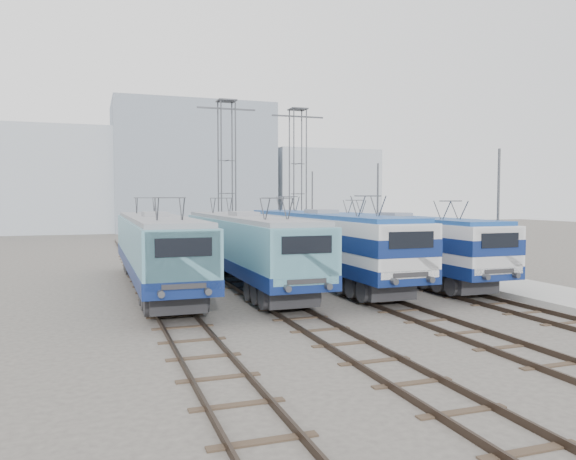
# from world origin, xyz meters

# --- Properties ---
(ground) EXTENTS (160.00, 160.00, 0.00)m
(ground) POSITION_xyz_m (0.00, 0.00, 0.00)
(ground) COLOR #514C47
(platform) EXTENTS (4.00, 70.00, 0.30)m
(platform) POSITION_xyz_m (10.20, 8.00, 0.15)
(platform) COLOR #9E9E99
(platform) RESTS_ON ground
(locomotive_far_left) EXTENTS (2.90, 18.34, 3.45)m
(locomotive_far_left) POSITION_xyz_m (-6.75, 8.57, 2.28)
(locomotive_far_left) COLOR #0D1D54
(locomotive_far_left) RESTS_ON ground
(locomotive_center_left) EXTENTS (2.89, 18.27, 3.44)m
(locomotive_center_left) POSITION_xyz_m (-2.25, 8.24, 2.27)
(locomotive_center_left) COLOR #0D1D54
(locomotive_center_left) RESTS_ON ground
(locomotive_center_right) EXTENTS (2.95, 18.69, 3.51)m
(locomotive_center_right) POSITION_xyz_m (2.25, 8.57, 2.38)
(locomotive_center_right) COLOR #0D1D54
(locomotive_center_right) RESTS_ON ground
(locomotive_far_right) EXTENTS (2.80, 17.71, 3.33)m
(locomotive_far_right) POSITION_xyz_m (6.75, 8.31, 2.26)
(locomotive_far_right) COLOR #0D1D54
(locomotive_far_right) RESTS_ON ground
(catenary_tower_west) EXTENTS (4.50, 1.20, 12.00)m
(catenary_tower_west) POSITION_xyz_m (0.00, 22.00, 6.64)
(catenary_tower_west) COLOR #3F4247
(catenary_tower_west) RESTS_ON ground
(catenary_tower_east) EXTENTS (4.50, 1.20, 12.00)m
(catenary_tower_east) POSITION_xyz_m (6.50, 24.00, 6.64)
(catenary_tower_east) COLOR #3F4247
(catenary_tower_east) RESTS_ON ground
(mast_front) EXTENTS (0.12, 0.12, 7.00)m
(mast_front) POSITION_xyz_m (8.60, 2.00, 3.50)
(mast_front) COLOR #3F4247
(mast_front) RESTS_ON ground
(mast_mid) EXTENTS (0.12, 0.12, 7.00)m
(mast_mid) POSITION_xyz_m (8.60, 14.00, 3.50)
(mast_mid) COLOR #3F4247
(mast_mid) RESTS_ON ground
(mast_rear) EXTENTS (0.12, 0.12, 7.00)m
(mast_rear) POSITION_xyz_m (8.60, 26.00, 3.50)
(mast_rear) COLOR #3F4247
(mast_rear) RESTS_ON ground
(building_west) EXTENTS (18.00, 12.00, 14.00)m
(building_west) POSITION_xyz_m (-14.00, 62.00, 7.00)
(building_west) COLOR #A4AEB8
(building_west) RESTS_ON ground
(building_center) EXTENTS (22.00, 14.00, 18.00)m
(building_center) POSITION_xyz_m (4.00, 62.00, 9.00)
(building_center) COLOR gray
(building_center) RESTS_ON ground
(building_east) EXTENTS (16.00, 12.00, 12.00)m
(building_east) POSITION_xyz_m (24.00, 62.00, 6.00)
(building_east) COLOR #A4AEB8
(building_east) RESTS_ON ground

